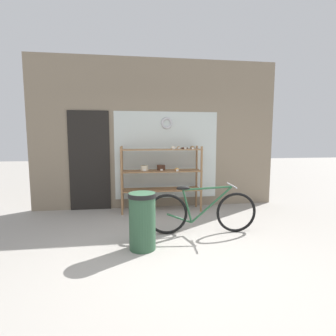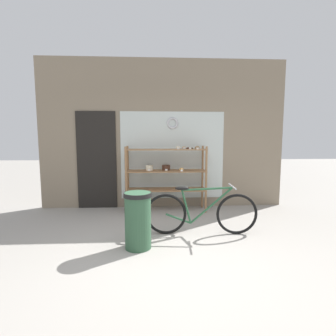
{
  "view_description": "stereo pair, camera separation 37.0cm",
  "coord_description": "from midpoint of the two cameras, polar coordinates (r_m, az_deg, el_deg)",
  "views": [
    {
      "loc": [
        -0.58,
        -3.03,
        1.55
      ],
      "look_at": [
        0.02,
        1.2,
        1.05
      ],
      "focal_mm": 28.0,
      "sensor_mm": 36.0,
      "label": 1
    },
    {
      "loc": [
        -0.22,
        -3.07,
        1.55
      ],
      "look_at": [
        0.02,
        1.2,
        1.05
      ],
      "focal_mm": 28.0,
      "sensor_mm": 36.0,
      "label": 2
    }
  ],
  "objects": [
    {
      "name": "display_case",
      "position": [
        5.47,
        1.52,
        -0.59
      ],
      "size": [
        1.67,
        0.45,
        1.37
      ],
      "color": "#8E6642",
      "rests_on": "ground_plane"
    },
    {
      "name": "trash_bin",
      "position": [
        3.71,
        -3.7,
        -10.94
      ],
      "size": [
        0.39,
        0.39,
        0.79
      ],
      "color": "#2D5138",
      "rests_on": "ground_plane"
    },
    {
      "name": "storefront_facade",
      "position": [
        5.77,
        0.39,
        6.94
      ],
      "size": [
        5.34,
        0.13,
        3.22
      ],
      "color": "gray",
      "rests_on": "ground_plane"
    },
    {
      "name": "ground_plane",
      "position": [
        3.44,
        4.08,
        -20.04
      ],
      "size": [
        30.0,
        30.0,
        0.0
      ],
      "primitive_type": "plane",
      "color": "gray"
    },
    {
      "name": "bicycle",
      "position": [
        4.28,
        9.67,
        -9.55
      ],
      "size": [
        1.79,
        0.46,
        0.79
      ],
      "rotation": [
        0.0,
        0.0,
        -0.06
      ],
      "color": "black",
      "rests_on": "ground_plane"
    }
  ]
}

